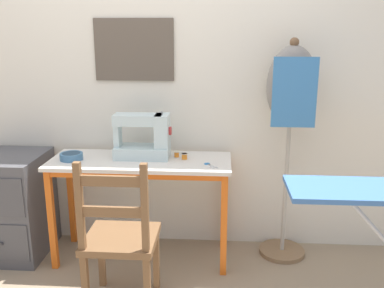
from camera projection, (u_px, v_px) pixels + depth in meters
ground_plane at (137, 274)px, 2.80m from camera, size 14.00×14.00×0.00m
wall_back at (145, 70)px, 2.97m from camera, size 10.00×0.07×2.55m
sewing_table at (140, 174)px, 2.85m from camera, size 1.20×0.45×0.71m
sewing_machine at (145, 138)px, 2.84m from camera, size 0.38×0.19×0.32m
fabric_bowl at (71, 156)px, 2.83m from camera, size 0.15×0.15×0.05m
scissors at (209, 165)px, 2.72m from camera, size 0.09×0.11×0.01m
thread_spool_near_machine at (177, 154)px, 2.88m from camera, size 0.04×0.04×0.04m
thread_spool_mid_table at (184, 156)px, 2.83m from camera, size 0.04×0.04×0.04m
wooden_chair at (120, 239)px, 2.38m from camera, size 0.40×0.38×0.91m
filing_cabinet at (12, 205)px, 2.99m from camera, size 0.47×0.52×0.72m
dress_form at (291, 100)px, 2.77m from camera, size 0.32×0.32×1.50m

